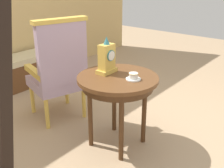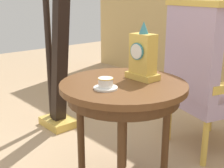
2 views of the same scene
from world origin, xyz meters
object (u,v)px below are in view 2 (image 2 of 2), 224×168
(armchair, at_px, (202,76))
(harp, at_px, (57,54))
(side_table, at_px, (123,96))
(teacup_left, at_px, (106,84))
(mantel_clock, at_px, (143,56))

(armchair, distance_m, harp, 1.22)
(side_table, relative_size, teacup_left, 5.61)
(mantel_clock, height_order, armchair, armchair)
(side_table, bearing_deg, armchair, 89.42)
(teacup_left, height_order, harp, harp)
(side_table, relative_size, mantel_clock, 2.16)
(side_table, height_order, harp, harp)
(side_table, relative_size, armchair, 0.64)
(armchair, bearing_deg, harp, -150.96)
(teacup_left, height_order, mantel_clock, mantel_clock)
(mantel_clock, bearing_deg, harp, 176.40)
(teacup_left, height_order, armchair, armchair)
(teacup_left, relative_size, mantel_clock, 0.39)
(side_table, distance_m, teacup_left, 0.19)
(side_table, height_order, armchair, armchair)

